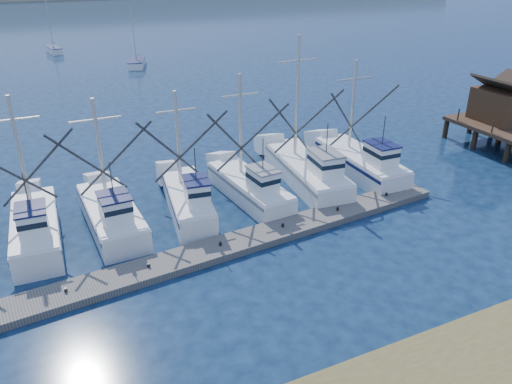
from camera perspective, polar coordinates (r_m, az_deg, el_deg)
ground at (r=25.47m, az=13.93°, el=-10.09°), size 500.00×500.00×0.00m
floating_dock at (r=27.07m, az=-4.08°, el=-6.47°), size 29.88×4.79×0.40m
trawler_fleet at (r=31.13m, az=-6.37°, el=-0.46°), size 28.94×9.65×9.82m
sailboat_near at (r=75.08m, az=-13.44°, el=14.15°), size 3.62×6.00×8.10m
sailboat_far at (r=89.69m, az=-22.09°, el=14.82°), size 2.27×4.99×8.10m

